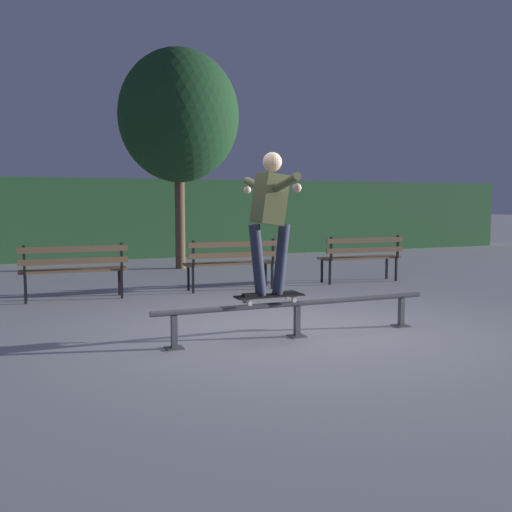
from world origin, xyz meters
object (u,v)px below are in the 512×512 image
park_bench_right_center (362,254)px  tree_behind_benches (179,116)px  park_bench_left_center (232,259)px  skateboard (269,296)px  grind_rail (297,310)px  skateboarder (270,211)px  park_bench_leftmost (74,266)px

park_bench_right_center → tree_behind_benches: bearing=126.1°
park_bench_right_center → park_bench_left_center: bearing=180.0°
skateboard → tree_behind_benches: (0.87, 6.95, 2.89)m
skateboard → tree_behind_benches: size_ratio=0.16×
grind_rail → skateboard: skateboard is taller
skateboarder → park_bench_right_center: 4.93m
park_bench_right_center → park_bench_leftmost: bearing=180.0°
park_bench_leftmost → park_bench_right_center: same height
grind_rail → park_bench_right_center: (3.07, 3.46, 0.23)m
grind_rail → skateboard: (-0.34, -0.00, 0.17)m
park_bench_right_center → tree_behind_benches: (-2.54, 3.49, 2.84)m
skateboard → park_bench_left_center: park_bench_left_center is taller
skateboarder → park_bench_leftmost: bearing=116.8°
park_bench_right_center → tree_behind_benches: size_ratio=0.33×
park_bench_leftmost → park_bench_right_center: 5.16m
skateboard → park_bench_left_center: 3.56m
park_bench_left_center → park_bench_right_center: same height
park_bench_left_center → tree_behind_benches: bearing=89.4°
skateboarder → park_bench_right_center: size_ratio=0.97×
park_bench_leftmost → tree_behind_benches: size_ratio=0.33×
grind_rail → park_bench_right_center: bearing=48.4°
skateboarder → park_bench_left_center: size_ratio=0.97×
park_bench_leftmost → skateboarder: bearing=-63.2°
skateboarder → park_bench_right_center: (3.41, 3.46, -0.88)m
tree_behind_benches → park_bench_leftmost: bearing=-126.9°
grind_rail → tree_behind_benches: 7.61m
park_bench_left_center → tree_behind_benches: (0.04, 3.49, 2.84)m
grind_rail → skateboard: 0.38m
park_bench_leftmost → park_bench_left_center: 2.58m
tree_behind_benches → park_bench_left_center: bearing=-90.6°
park_bench_leftmost → park_bench_left_center: size_ratio=1.00×
skateboard → skateboarder: skateboarder is taller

